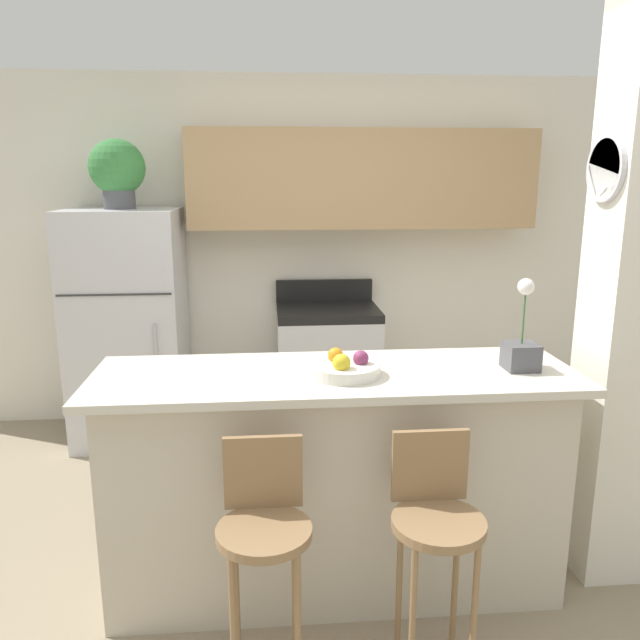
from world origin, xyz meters
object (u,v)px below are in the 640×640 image
fruit_bowl (345,368)px  bar_stool_left (264,531)px  refrigerator (129,327)px  potted_plant_on_fridge (117,170)px  stove_range (327,367)px  orchid_vase (521,347)px  bar_stool_right (435,523)px

fruit_bowl → bar_stool_left: bearing=-126.8°
refrigerator → potted_plant_on_fridge: potted_plant_on_fridge is taller
stove_range → orchid_vase: size_ratio=2.70×
bar_stool_right → potted_plant_on_fridge: size_ratio=2.02×
refrigerator → bar_stool_left: 2.51m
stove_range → fruit_bowl: (-0.12, -1.91, 0.60)m
fruit_bowl → bar_stool_right: bearing=-59.0°
refrigerator → bar_stool_right: refrigerator is taller
refrigerator → fruit_bowl: bearing=-55.3°
bar_stool_right → potted_plant_on_fridge: bearing=124.0°
bar_stool_right → orchid_vase: size_ratio=2.32×
bar_stool_right → orchid_vase: 0.86m
stove_range → refrigerator: bearing=-177.7°
stove_range → bar_stool_right: 2.38m
refrigerator → bar_stool_right: 2.80m
refrigerator → stove_range: (1.40, 0.06, -0.35)m
stove_range → orchid_vase: orchid_vase is taller
fruit_bowl → potted_plant_on_fridge: bearing=124.7°
refrigerator → bar_stool_left: (0.94, -2.31, -0.21)m
orchid_vase → fruit_bowl: bearing=-178.5°
refrigerator → fruit_bowl: (1.28, -1.85, 0.25)m
refrigerator → potted_plant_on_fridge: size_ratio=3.57×
bar_stool_left → refrigerator: bearing=112.0°
fruit_bowl → refrigerator: bearing=124.7°
bar_stool_left → orchid_vase: bearing=23.5°
refrigerator → bar_stool_left: refrigerator is taller
bar_stool_right → fruit_bowl: size_ratio=3.11×
bar_stool_left → bar_stool_right: 0.62m
refrigerator → fruit_bowl: size_ratio=5.49×
bar_stool_left → stove_range: bearing=78.9°
bar_stool_right → potted_plant_on_fridge: (-1.56, 2.31, 1.27)m
bar_stool_right → fruit_bowl: fruit_bowl is taller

